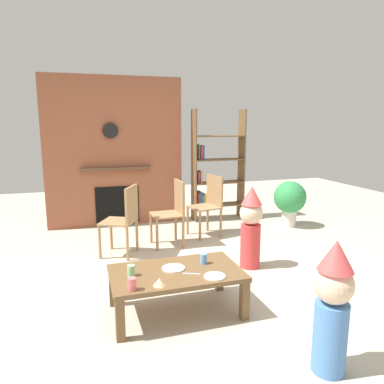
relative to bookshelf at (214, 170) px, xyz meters
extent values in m
plane|color=#BCB29E|center=(-1.18, -2.40, -0.86)|extent=(12.00, 12.00, 0.00)
cube|color=#935138|center=(-1.65, 0.20, 0.34)|extent=(2.20, 0.18, 2.40)
cube|color=black|center=(-1.65, 0.10, -0.51)|extent=(0.70, 0.02, 0.60)
cube|color=brown|center=(-1.65, 0.06, 0.09)|extent=(1.10, 0.10, 0.04)
cylinder|color=black|center=(-1.72, 0.08, 0.69)|extent=(0.24, 0.04, 0.24)
cube|color=brown|center=(-0.37, 0.00, 0.09)|extent=(0.02, 0.28, 1.90)
cube|color=brown|center=(0.51, 0.00, 0.09)|extent=(0.02, 0.28, 1.90)
cube|color=brown|center=(0.07, 0.00, -0.61)|extent=(0.86, 0.28, 0.02)
cube|color=brown|center=(0.07, 0.00, -0.21)|extent=(0.86, 0.28, 0.02)
cube|color=brown|center=(0.07, 0.00, 0.19)|extent=(0.86, 0.28, 0.02)
cube|color=brown|center=(0.07, 0.00, 0.59)|extent=(0.86, 0.28, 0.02)
cube|color=#B23333|center=(-0.30, 0.00, -0.48)|extent=(0.03, 0.20, 0.24)
cube|color=#3359A5|center=(-0.26, 0.00, -0.48)|extent=(0.04, 0.20, 0.25)
cube|color=#3F8C4C|center=(-0.22, 0.00, -0.50)|extent=(0.03, 0.20, 0.20)
cube|color=gold|center=(-0.19, 0.00, -0.50)|extent=(0.03, 0.20, 0.21)
cube|color=#8C4C99|center=(-0.31, 0.00, -0.11)|extent=(0.02, 0.20, 0.19)
cube|color=#D87F3F|center=(-0.26, 0.00, -0.10)|extent=(0.03, 0.20, 0.21)
cube|color=#4C4C51|center=(-0.30, 0.00, 0.33)|extent=(0.03, 0.20, 0.26)
cube|color=#B23333|center=(-0.25, 0.00, 0.31)|extent=(0.03, 0.20, 0.23)
cube|color=#3359A5|center=(-0.22, 0.00, 0.32)|extent=(0.02, 0.20, 0.24)
cube|color=brown|center=(-1.46, -2.90, -0.50)|extent=(1.14, 0.67, 0.04)
cube|color=brown|center=(-1.99, -3.19, -0.69)|extent=(0.07, 0.07, 0.35)
cube|color=brown|center=(-0.93, -3.19, -0.69)|extent=(0.07, 0.07, 0.35)
cube|color=brown|center=(-1.99, -2.60, -0.69)|extent=(0.07, 0.07, 0.35)
cube|color=brown|center=(-0.93, -2.60, -0.69)|extent=(0.07, 0.07, 0.35)
cylinder|color=#8CD18C|center=(-1.85, -2.88, -0.43)|extent=(0.06, 0.06, 0.09)
cylinder|color=#669EE0|center=(-1.17, -2.81, -0.43)|extent=(0.06, 0.06, 0.09)
cylinder|color=#E5666B|center=(-1.88, -3.15, -0.43)|extent=(0.07, 0.07, 0.10)
cylinder|color=white|center=(-1.47, -2.84, -0.47)|extent=(0.20, 0.20, 0.01)
cylinder|color=white|center=(-1.18, -3.12, -0.47)|extent=(0.18, 0.18, 0.01)
cone|color=#EAC68C|center=(-1.66, -3.14, -0.44)|extent=(0.10, 0.10, 0.06)
cube|color=silver|center=(-1.35, -3.00, -0.47)|extent=(0.14, 0.07, 0.01)
cylinder|color=#4C7FC6|center=(-0.68, -3.97, -0.61)|extent=(0.22, 0.22, 0.50)
sphere|color=beige|center=(-0.68, -3.97, -0.23)|extent=(0.26, 0.26, 0.26)
cone|color=#EA4C4C|center=(-0.68, -3.97, -0.03)|extent=(0.23, 0.23, 0.21)
cylinder|color=#D13838|center=(-0.37, -2.16, -0.61)|extent=(0.23, 0.23, 0.52)
sphere|color=beige|center=(-0.37, -2.16, -0.21)|extent=(0.27, 0.27, 0.27)
cone|color=#EA4C4C|center=(-0.37, -2.16, -0.01)|extent=(0.24, 0.24, 0.21)
cube|color=#9E7A51|center=(-1.79, -1.29, -0.42)|extent=(0.54, 0.54, 0.02)
cube|color=#9E7A51|center=(-1.63, -1.38, -0.19)|extent=(0.21, 0.37, 0.45)
cylinder|color=#9E7A51|center=(-1.86, -1.05, -0.65)|extent=(0.04, 0.04, 0.43)
cylinder|color=#9E7A51|center=(-2.03, -1.37, -0.65)|extent=(0.04, 0.04, 0.43)
cylinder|color=#9E7A51|center=(-1.55, -1.22, -0.65)|extent=(0.04, 0.04, 0.43)
cylinder|color=#9E7A51|center=(-1.71, -1.54, -0.65)|extent=(0.04, 0.04, 0.43)
cube|color=#9E7A51|center=(-1.12, -1.13, -0.42)|extent=(0.41, 0.41, 0.02)
cube|color=#9E7A51|center=(-0.94, -1.12, -0.19)|extent=(0.04, 0.40, 0.45)
cylinder|color=#9E7A51|center=(-1.30, -0.95, -0.65)|extent=(0.04, 0.04, 0.43)
cylinder|color=#9E7A51|center=(-1.30, -1.31, -0.65)|extent=(0.04, 0.04, 0.43)
cylinder|color=#9E7A51|center=(-0.95, -0.94, -0.65)|extent=(0.04, 0.04, 0.43)
cylinder|color=#9E7A51|center=(-0.94, -1.30, -0.65)|extent=(0.04, 0.04, 0.43)
cube|color=#9E7A51|center=(-0.48, -0.86, -0.42)|extent=(0.48, 0.48, 0.02)
cube|color=#9E7A51|center=(-0.30, -0.82, -0.19)|extent=(0.12, 0.40, 0.45)
cylinder|color=#9E7A51|center=(-0.70, -0.73, -0.65)|extent=(0.04, 0.04, 0.43)
cylinder|color=#9E7A51|center=(-0.62, -1.08, -0.65)|extent=(0.04, 0.04, 0.43)
cylinder|color=#9E7A51|center=(-0.35, -0.65, -0.65)|extent=(0.04, 0.04, 0.43)
cylinder|color=#9E7A51|center=(-0.27, -1.00, -0.65)|extent=(0.04, 0.04, 0.43)
cylinder|color=beige|center=(1.01, -0.80, -0.73)|extent=(0.24, 0.24, 0.27)
sphere|color=#308C49|center=(1.01, -0.80, -0.38)|extent=(0.52, 0.52, 0.52)
camera|label=1|loc=(-2.22, -5.78, 0.80)|focal=33.75mm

